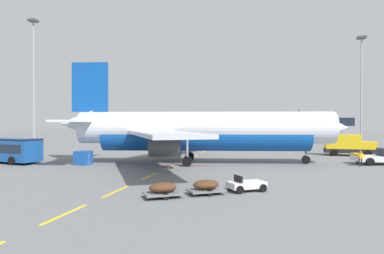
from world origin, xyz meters
name	(u,v)px	position (x,y,z in m)	size (l,w,h in m)	color
ground	(345,155)	(40.00, 40.00, 0.00)	(400.00, 400.00, 0.00)	slate
apron_paint_markings	(200,154)	(18.00, 36.75, 0.00)	(8.00, 94.22, 0.01)	yellow
airliner_foreground	(200,130)	(20.58, 24.37, 3.95)	(34.72, 34.09, 12.20)	silver
pushback_tug	(384,157)	(41.66, 28.14, 0.90)	(6.34, 3.84, 2.08)	silver
catering_truck	(348,145)	(40.13, 38.61, 1.65)	(7.12, 2.96, 3.14)	black
baggage_train	(206,187)	(24.39, 7.57, 0.52)	(8.01, 5.90, 1.14)	silver
ground_crew_worker	(360,157)	(38.58, 25.78, 1.00)	(0.54, 0.54, 1.74)	#232328
uld_cargo_container	(83,158)	(7.60, 20.05, 0.80)	(1.74, 1.71, 1.60)	#194C9E
apron_light_mast_near	(34,68)	(-23.71, 51.09, 17.45)	(1.80, 1.80, 28.52)	slate
apron_light_mast_far	(361,77)	(49.46, 68.11, 15.40)	(1.80, 1.80, 24.75)	slate
terminal_satellite	(285,123)	(37.14, 160.42, 5.15)	(66.42, 21.51, 11.86)	gray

